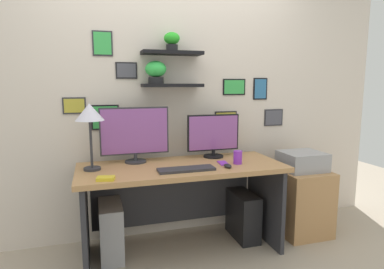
{
  "coord_description": "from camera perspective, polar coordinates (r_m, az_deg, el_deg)",
  "views": [
    {
      "loc": [
        -0.68,
        -2.52,
        1.4
      ],
      "look_at": [
        0.1,
        0.05,
        0.99
      ],
      "focal_mm": 30.56,
      "sensor_mm": 36.0,
      "label": 1
    }
  ],
  "objects": [
    {
      "name": "water_cup",
      "position": [
        2.75,
        7.99,
        -3.96
      ],
      "size": [
        0.07,
        0.07,
        0.11
      ],
      "primitive_type": "cylinder",
      "color": "purple",
      "rests_on": "desk"
    },
    {
      "name": "desk_lamp",
      "position": [
        2.58,
        -17.43,
        3.15
      ],
      "size": [
        0.22,
        0.22,
        0.51
      ],
      "color": "#2D2D33",
      "rests_on": "desk"
    },
    {
      "name": "cell_phone",
      "position": [
        2.75,
        5.45,
        -4.99
      ],
      "size": [
        0.09,
        0.15,
        0.01
      ],
      "primitive_type": "cube",
      "rotation": [
        0.0,
        0.0,
        -0.13
      ],
      "color": "purple",
      "rests_on": "desk"
    },
    {
      "name": "computer_tower_left",
      "position": [
        2.85,
        -13.95,
        -15.93
      ],
      "size": [
        0.18,
        0.4,
        0.45
      ],
      "primitive_type": "cube",
      "color": "#99999E",
      "rests_on": "ground"
    },
    {
      "name": "keyboard",
      "position": [
        2.52,
        -1.0,
        -6.08
      ],
      "size": [
        0.44,
        0.14,
        0.02
      ],
      "primitive_type": "cube",
      "color": "#2D2D33",
      "rests_on": "desk"
    },
    {
      "name": "computer_mouse",
      "position": [
        2.62,
        6.26,
        -5.46
      ],
      "size": [
        0.06,
        0.09,
        0.03
      ],
      "primitive_type": "ellipsoid",
      "color": "black",
      "rests_on": "desk"
    },
    {
      "name": "monitor_right",
      "position": [
        2.96,
        3.74,
        -0.14
      ],
      "size": [
        0.48,
        0.18,
        0.39
      ],
      "color": "black",
      "rests_on": "desk"
    },
    {
      "name": "printer",
      "position": [
        3.23,
        18.67,
        -4.41
      ],
      "size": [
        0.38,
        0.34,
        0.17
      ],
      "primitive_type": "cube",
      "color": "#9E9EA3",
      "rests_on": "drawer_cabinet"
    },
    {
      "name": "computer_tower_right",
      "position": [
        3.13,
        8.88,
        -13.76
      ],
      "size": [
        0.18,
        0.4,
        0.42
      ],
      "primitive_type": "cube",
      "color": "black",
      "rests_on": "ground"
    },
    {
      "name": "drawer_cabinet",
      "position": [
        3.34,
        18.34,
        -10.95
      ],
      "size": [
        0.44,
        0.5,
        0.61
      ],
      "primitive_type": "cube",
      "color": "tan",
      "rests_on": "ground"
    },
    {
      "name": "desk",
      "position": [
        2.8,
        -2.02,
        -9.25
      ],
      "size": [
        1.67,
        0.68,
        0.75
      ],
      "color": "tan",
      "rests_on": "ground"
    },
    {
      "name": "scissors_tray",
      "position": [
        2.35,
        -14.83,
        -7.42
      ],
      "size": [
        0.13,
        0.1,
        0.02
      ],
      "primitive_type": "cube",
      "rotation": [
        0.0,
        0.0,
        -0.2
      ],
      "color": "yellow",
      "rests_on": "desk"
    },
    {
      "name": "back_wall_assembly",
      "position": [
        3.03,
        -3.98,
        7.79
      ],
      "size": [
        4.4,
        0.24,
        2.7
      ],
      "color": "beige",
      "rests_on": "ground"
    },
    {
      "name": "ground_plane",
      "position": [
        2.96,
        -1.67,
        -19.6
      ],
      "size": [
        8.0,
        8.0,
        0.0
      ],
      "primitive_type": "plane",
      "color": "tan"
    },
    {
      "name": "monitor_left",
      "position": [
        2.78,
        -9.96,
        0.18
      ],
      "size": [
        0.57,
        0.18,
        0.47
      ],
      "color": "#2D2D33",
      "rests_on": "desk"
    }
  ]
}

